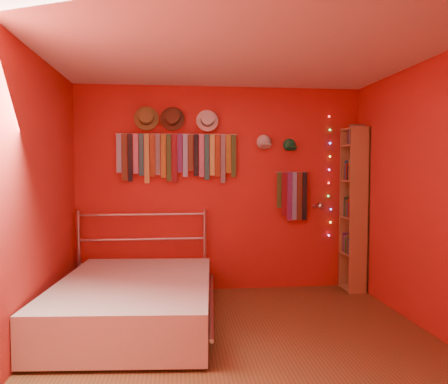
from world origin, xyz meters
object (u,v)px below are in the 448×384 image
object	(u,v)px
reading_lamp	(319,206)
bookshelf	(357,208)
tie_rack	(177,155)
bed	(135,301)

from	to	relation	value
reading_lamp	bookshelf	bearing A→B (deg)	0.74
tie_rack	bed	bearing A→B (deg)	-110.85
bed	tie_rack	bearing A→B (deg)	73.80
tie_rack	reading_lamp	distance (m)	1.83
bookshelf	bed	distance (m)	2.88
reading_lamp	tie_rack	bearing A→B (deg)	174.64
bed	bookshelf	bearing A→B (deg)	24.33
reading_lamp	bed	world-z (taller)	reading_lamp
tie_rack	bookshelf	size ratio (longest dim) A/B	0.72
bookshelf	bed	size ratio (longest dim) A/B	0.93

